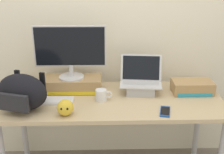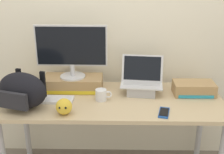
% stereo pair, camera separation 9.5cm
% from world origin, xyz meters
% --- Properties ---
extents(back_wall, '(7.00, 0.10, 2.60)m').
position_xyz_m(back_wall, '(0.00, 0.44, 1.30)').
color(back_wall, silver).
rests_on(back_wall, ground).
extents(desk, '(1.71, 0.68, 0.74)m').
position_xyz_m(desk, '(0.00, 0.00, 0.67)').
color(desk, tan).
rests_on(desk, ground).
extents(toner_box_yellow, '(0.48, 0.22, 0.11)m').
position_xyz_m(toner_box_yellow, '(-0.32, 0.17, 0.80)').
color(toner_box_yellow, '#A88456').
rests_on(toner_box_yellow, desk).
extents(desktop_monitor, '(0.57, 0.20, 0.43)m').
position_xyz_m(desktop_monitor, '(-0.32, 0.17, 1.09)').
color(desktop_monitor, silver).
rests_on(desktop_monitor, toner_box_yellow).
extents(open_laptop, '(0.35, 0.25, 0.29)m').
position_xyz_m(open_laptop, '(0.23, 0.12, 0.81)').
color(open_laptop, '#ADADB2').
rests_on(open_laptop, desk).
extents(external_keyboard, '(0.41, 0.14, 0.02)m').
position_xyz_m(external_keyboard, '(-0.50, -0.05, 0.76)').
color(external_keyboard, white).
rests_on(external_keyboard, desk).
extents(messenger_backpack, '(0.41, 0.31, 0.26)m').
position_xyz_m(messenger_backpack, '(-0.64, -0.15, 0.88)').
color(messenger_backpack, black).
rests_on(messenger_backpack, desk).
extents(coffee_mug, '(0.13, 0.08, 0.09)m').
position_xyz_m(coffee_mug, '(-0.08, -0.03, 0.79)').
color(coffee_mug, silver).
rests_on(coffee_mug, desk).
extents(cell_phone, '(0.10, 0.17, 0.01)m').
position_xyz_m(cell_phone, '(0.37, -0.23, 0.75)').
color(cell_phone, '#19479E').
rests_on(cell_phone, desk).
extents(plush_toy, '(0.11, 0.11, 0.11)m').
position_xyz_m(plush_toy, '(-0.33, -0.25, 0.80)').
color(plush_toy, gold).
rests_on(plush_toy, desk).
extents(toner_box_cyan, '(0.32, 0.18, 0.10)m').
position_xyz_m(toner_box_cyan, '(0.65, 0.10, 0.79)').
color(toner_box_cyan, '#A88456').
rests_on(toner_box_cyan, desk).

